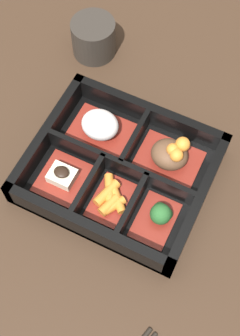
# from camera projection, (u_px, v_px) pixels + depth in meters

# --- Properties ---
(ground_plane) EXTENTS (3.00, 3.00, 0.00)m
(ground_plane) POSITION_uv_depth(u_px,v_px,m) (120.00, 175.00, 0.73)
(ground_plane) COLOR #382619
(bento_base) EXTENTS (0.27, 0.23, 0.01)m
(bento_base) POSITION_uv_depth(u_px,v_px,m) (120.00, 174.00, 0.72)
(bento_base) COLOR black
(bento_base) RESTS_ON ground_plane
(bento_rim) EXTENTS (0.27, 0.23, 0.05)m
(bento_rim) POSITION_uv_depth(u_px,v_px,m) (120.00, 170.00, 0.70)
(bento_rim) COLOR black
(bento_rim) RESTS_ON ground_plane
(bowl_rice) EXTENTS (0.10, 0.08, 0.05)m
(bowl_rice) POSITION_uv_depth(u_px,v_px,m) (100.00, 127.00, 0.73)
(bowl_rice) COLOR maroon
(bowl_rice) RESTS_ON bento_base
(bowl_stew) EXTENTS (0.10, 0.08, 0.06)m
(bowl_stew) POSITION_uv_depth(u_px,v_px,m) (170.00, 155.00, 0.71)
(bowl_stew) COLOR maroon
(bowl_stew) RESTS_ON bento_base
(bowl_tofu) EXTENTS (0.07, 0.08, 0.03)m
(bowl_tofu) POSITION_uv_depth(u_px,v_px,m) (63.00, 177.00, 0.71)
(bowl_tofu) COLOR maroon
(bowl_tofu) RESTS_ON bento_base
(bowl_carrots) EXTENTS (0.06, 0.08, 0.02)m
(bowl_carrots) POSITION_uv_depth(u_px,v_px,m) (111.00, 198.00, 0.69)
(bowl_carrots) COLOR maroon
(bowl_carrots) RESTS_ON bento_base
(bowl_greens) EXTENTS (0.05, 0.08, 0.04)m
(bowl_greens) POSITION_uv_depth(u_px,v_px,m) (159.00, 215.00, 0.67)
(bowl_greens) COLOR maroon
(bowl_greens) RESTS_ON bento_base
(tea_cup) EXTENTS (0.08, 0.08, 0.07)m
(tea_cup) POSITION_uv_depth(u_px,v_px,m) (94.00, 37.00, 0.81)
(tea_cup) COLOR #2D2823
(tea_cup) RESTS_ON ground_plane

